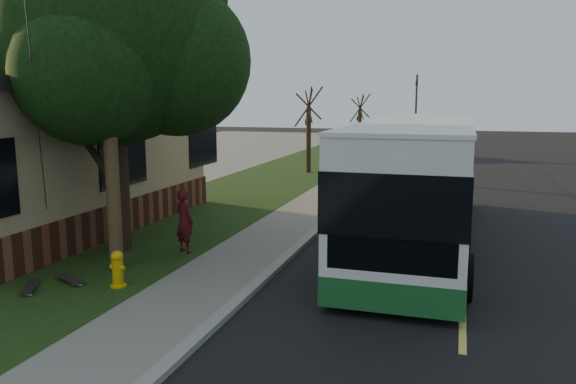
% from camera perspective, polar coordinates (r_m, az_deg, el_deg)
% --- Properties ---
extents(ground, '(120.00, 120.00, 0.00)m').
position_cam_1_polar(ground, '(10.73, -4.99, -11.23)').
color(ground, black).
rests_on(ground, ground).
extents(road, '(8.00, 80.00, 0.01)m').
position_cam_1_polar(road, '(19.65, 17.32, -2.02)').
color(road, black).
rests_on(road, ground).
extents(curb, '(0.25, 80.00, 0.12)m').
position_cam_1_polar(curb, '(20.01, 5.81, -1.27)').
color(curb, gray).
rests_on(curb, ground).
extents(sidewalk, '(2.00, 80.00, 0.08)m').
position_cam_1_polar(sidewalk, '(20.23, 3.03, -1.18)').
color(sidewalk, slate).
rests_on(sidewalk, ground).
extents(grass_verge, '(5.00, 80.00, 0.07)m').
position_cam_1_polar(grass_verge, '(21.33, -6.12, -0.67)').
color(grass_verge, black).
rests_on(grass_verge, ground).
extents(building_lot, '(15.00, 80.00, 0.04)m').
position_cam_1_polar(building_lot, '(26.86, -26.14, 0.48)').
color(building_lot, slate).
rests_on(building_lot, ground).
extents(fire_hydrant, '(0.32, 0.32, 0.74)m').
position_cam_1_polar(fire_hydrant, '(11.78, -16.93, -7.50)').
color(fire_hydrant, '#E0AA0B').
rests_on(fire_hydrant, grass_verge).
extents(utility_pole, '(2.86, 3.21, 9.07)m').
position_cam_1_polar(utility_pole, '(12.53, -18.04, 12.89)').
color(utility_pole, '#473321').
rests_on(utility_pole, ground).
extents(leafy_tree, '(6.30, 6.00, 7.80)m').
position_cam_1_polar(leafy_tree, '(14.42, -17.18, 14.58)').
color(leafy_tree, black).
rests_on(leafy_tree, grass_verge).
extents(bare_tree_near, '(1.38, 1.21, 4.31)m').
position_cam_1_polar(bare_tree_near, '(28.30, 2.10, 6.20)').
color(bare_tree_near, black).
rests_on(bare_tree_near, grass_verge).
extents(bare_tree_far, '(1.38, 1.21, 4.03)m').
position_cam_1_polar(bare_tree_far, '(39.91, 7.31, 6.90)').
color(bare_tree_far, black).
rests_on(bare_tree_far, grass_verge).
extents(traffic_signal, '(0.18, 0.22, 5.50)m').
position_cam_1_polar(traffic_signal, '(43.42, 12.86, 8.48)').
color(traffic_signal, '#2D2D30').
rests_on(traffic_signal, ground).
extents(transit_bus, '(2.75, 11.93, 3.23)m').
position_cam_1_polar(transit_bus, '(15.27, 13.10, 1.47)').
color(transit_bus, silver).
rests_on(transit_bus, ground).
extents(skateboarder, '(0.67, 0.58, 1.56)m').
position_cam_1_polar(skateboarder, '(13.85, -10.48, -2.91)').
color(skateboarder, '#4E0F14').
rests_on(skateboarder, grass_verge).
extents(skateboard_main, '(0.64, 0.86, 0.08)m').
position_cam_1_polar(skateboard_main, '(12.26, -24.73, -8.77)').
color(skateboard_main, black).
rests_on(skateboard_main, grass_verge).
extents(skateboard_spare, '(0.89, 0.58, 0.08)m').
position_cam_1_polar(skateboard_spare, '(12.44, -21.25, -8.27)').
color(skateboard_spare, black).
rests_on(skateboard_spare, grass_verge).
extents(dumpster, '(1.66, 1.40, 1.33)m').
position_cam_1_polar(dumpster, '(21.30, -21.15, 0.55)').
color(dumpster, black).
rests_on(dumpster, building_lot).
extents(distant_car, '(1.86, 4.22, 1.41)m').
position_cam_1_polar(distant_car, '(37.21, 13.52, 4.52)').
color(distant_car, black).
rests_on(distant_car, ground).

